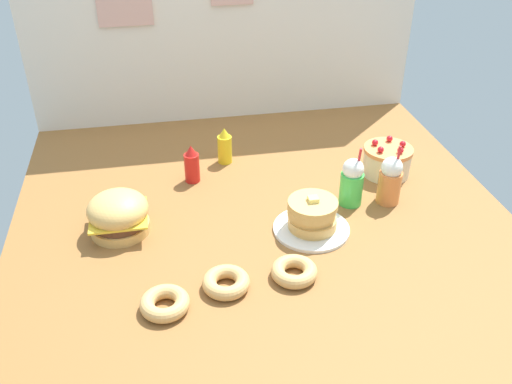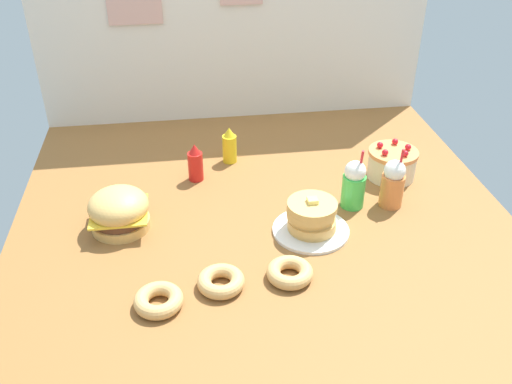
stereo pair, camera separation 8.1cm
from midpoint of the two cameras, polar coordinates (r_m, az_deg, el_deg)
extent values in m
cube|color=brown|center=(2.16, 0.01, -3.71)|extent=(1.94, 2.06, 0.02)
cube|color=silver|center=(2.85, -4.00, 17.58)|extent=(1.94, 0.03, 1.07)
cylinder|color=#DBA859|center=(2.19, -14.62, -3.44)|extent=(0.22, 0.22, 0.04)
cylinder|color=#59331E|center=(2.17, -14.74, -2.71)|extent=(0.20, 0.20, 0.03)
cube|color=yellow|center=(2.16, -14.81, -2.30)|extent=(0.21, 0.21, 0.01)
ellipsoid|color=#E5B260|center=(2.15, -14.91, -1.71)|extent=(0.23, 0.23, 0.13)
cylinder|color=white|center=(2.14, 4.54, -3.74)|extent=(0.29, 0.29, 0.01)
cylinder|color=#E0AD5B|center=(2.14, 4.63, -3.24)|extent=(0.18, 0.18, 0.02)
cylinder|color=#E0AD5B|center=(2.11, 4.63, -2.89)|extent=(0.18, 0.18, 0.02)
cylinder|color=#E0AD5B|center=(2.11, 4.54, -2.20)|extent=(0.18, 0.18, 0.02)
cylinder|color=#E0AD5B|center=(2.08, 4.53, -1.85)|extent=(0.18, 0.18, 0.02)
cylinder|color=#E0AD5B|center=(2.07, 4.67, -1.25)|extent=(0.19, 0.19, 0.02)
cube|color=#F7E072|center=(2.06, 4.69, -0.73)|extent=(0.04, 0.04, 0.02)
cylinder|color=beige|center=(2.52, 12.21, 2.93)|extent=(0.20, 0.20, 0.11)
cylinder|color=#EA8C4C|center=(2.49, 12.37, 4.21)|extent=(0.21, 0.21, 0.02)
sphere|color=red|center=(2.50, 13.75, 4.75)|extent=(0.03, 0.03, 0.03)
sphere|color=red|center=(2.54, 12.48, 5.29)|extent=(0.03, 0.03, 0.03)
sphere|color=red|center=(2.49, 11.06, 4.94)|extent=(0.03, 0.03, 0.03)
sphere|color=red|center=(2.43, 11.59, 4.21)|extent=(0.03, 0.03, 0.03)
sphere|color=red|center=(2.45, 13.51, 4.12)|extent=(0.03, 0.03, 0.03)
cylinder|color=red|center=(2.43, -7.46, 2.44)|extent=(0.06, 0.06, 0.13)
cone|color=red|center=(2.39, -7.60, 4.21)|extent=(0.05, 0.05, 0.04)
cylinder|color=yellow|center=(2.56, -4.10, 4.31)|extent=(0.06, 0.06, 0.13)
cone|color=yellow|center=(2.52, -4.17, 6.02)|extent=(0.05, 0.05, 0.04)
cylinder|color=green|center=(2.28, 8.61, 0.32)|extent=(0.09, 0.09, 0.14)
sphere|color=white|center=(2.23, 8.79, 2.31)|extent=(0.09, 0.09, 0.09)
cylinder|color=red|center=(2.22, 9.31, 2.96)|extent=(0.01, 0.03, 0.14)
cylinder|color=orange|center=(2.32, 12.36, 0.48)|extent=(0.09, 0.09, 0.14)
sphere|color=white|center=(2.27, 12.62, 2.44)|extent=(0.09, 0.09, 0.09)
cylinder|color=red|center=(2.27, 13.14, 3.08)|extent=(0.01, 0.02, 0.14)
torus|color=tan|center=(1.83, -10.51, -11.06)|extent=(0.16, 0.16, 0.05)
torus|color=brown|center=(1.83, -10.52, -10.98)|extent=(0.15, 0.15, 0.04)
torus|color=tan|center=(1.88, -4.31, -9.14)|extent=(0.16, 0.16, 0.05)
torus|color=#F2E5C6|center=(1.87, -4.32, -9.06)|extent=(0.15, 0.15, 0.04)
torus|color=tan|center=(1.92, 2.66, -8.06)|extent=(0.16, 0.16, 0.05)
torus|color=#D89ED8|center=(1.91, 2.66, -7.98)|extent=(0.15, 0.15, 0.04)
camera|label=1|loc=(0.04, -91.10, -0.70)|focal=39.47mm
camera|label=2|loc=(0.04, 88.90, 0.70)|focal=39.47mm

